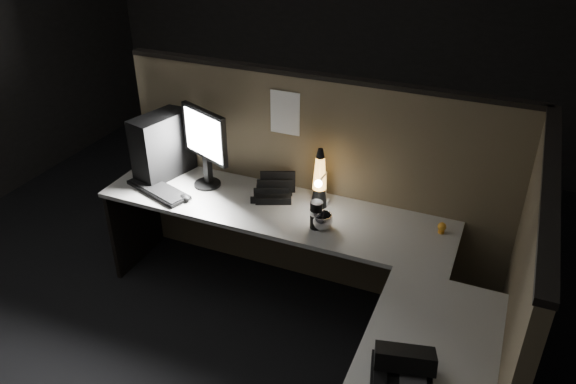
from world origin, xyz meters
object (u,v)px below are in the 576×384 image
at_px(lava_lamp, 319,183).
at_px(desk_phone, 401,369).
at_px(keyboard, 158,190).
at_px(monitor, 205,140).
at_px(pc_tower, 163,145).

distance_m(lava_lamp, desk_phone, 1.44).
bearing_deg(lava_lamp, desk_phone, -55.73).
xyz_separation_m(keyboard, lava_lamp, (1.05, 0.25, 0.16)).
xyz_separation_m(lava_lamp, desk_phone, (0.81, -1.19, -0.11)).
bearing_deg(desk_phone, monitor, 131.00).
bearing_deg(desk_phone, keyboard, 140.06).
height_order(pc_tower, lava_lamp, pc_tower).
bearing_deg(keyboard, monitor, 59.10).
bearing_deg(desk_phone, pc_tower, 135.95).
distance_m(keyboard, desk_phone, 2.08).
relative_size(keyboard, lava_lamp, 1.22).
distance_m(pc_tower, lava_lamp, 1.14).
bearing_deg(keyboard, lava_lamp, 32.32).
bearing_deg(lava_lamp, keyboard, -166.45).
bearing_deg(monitor, lava_lamp, 25.36).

